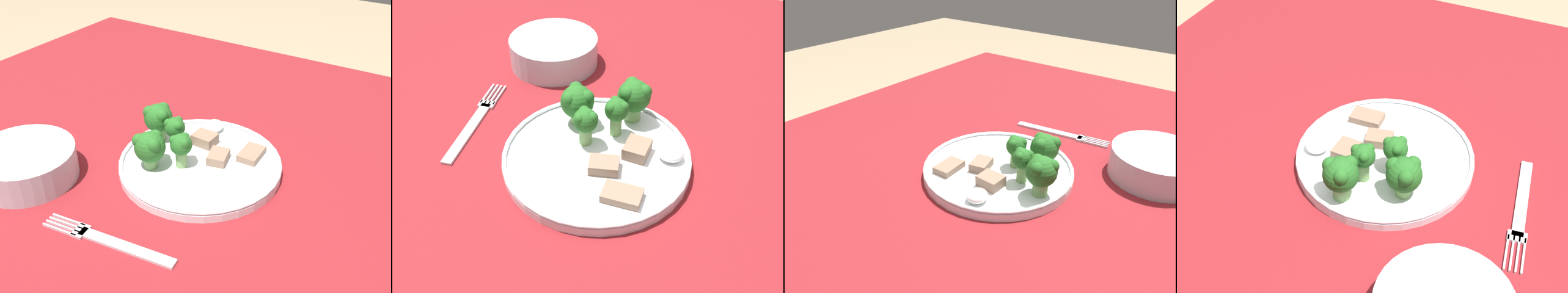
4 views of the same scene
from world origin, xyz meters
The scene contains 12 objects.
table centered at (0.00, 0.00, 0.67)m, with size 1.09×1.09×0.77m.
dinner_plate centered at (0.04, -0.07, 0.78)m, with size 0.25×0.25×0.02m.
fork centered at (-0.15, -0.05, 0.77)m, with size 0.04×0.19×0.00m.
cream_bowl centered at (-0.11, 0.14, 0.79)m, with size 0.15×0.15×0.05m.
broccoli_floret_near_rim_left centered at (0.02, -0.05, 0.82)m, with size 0.03×0.03×0.05m.
broccoli_floret_center_left centered at (0.05, -0.02, 0.82)m, with size 0.03×0.03×0.06m.
broccoli_floret_back_left centered at (-0.01, -0.01, 0.82)m, with size 0.05×0.05×0.06m.
broccoli_floret_front_left centered at (0.06, 0.02, 0.82)m, with size 0.05×0.05×0.06m.
meat_slice_front_slice centered at (0.06, -0.09, 0.79)m, with size 0.04×0.04×0.01m.
meat_slice_middle_slice centered at (0.09, -0.05, 0.79)m, with size 0.03×0.04×0.02m.
meat_slice_rear_slice centered at (0.10, -0.13, 0.79)m, with size 0.05×0.03×0.01m.
sauce_dollop centered at (0.13, -0.04, 0.79)m, with size 0.03×0.03×0.02m.
Camera 3 is at (0.48, 0.24, 1.12)m, focal length 35.00 mm.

